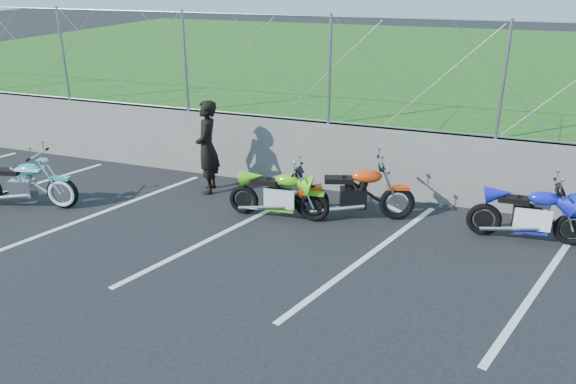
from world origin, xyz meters
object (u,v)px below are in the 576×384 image
(sportbike_blue, at_px, (530,216))
(person_standing, at_px, (207,147))
(cruiser_turquoise, at_px, (25,185))
(naked_orange, at_px, (356,195))
(sportbike_green, at_px, (280,196))

(sportbike_blue, xyz_separation_m, person_standing, (-5.74, 0.17, 0.48))
(person_standing, bearing_deg, cruiser_turquoise, -75.80)
(person_standing, bearing_deg, naked_orange, 65.68)
(cruiser_turquoise, bearing_deg, sportbike_blue, -2.00)
(naked_orange, height_order, sportbike_green, naked_orange)
(sportbike_green, height_order, sportbike_blue, sportbike_blue)
(cruiser_turquoise, bearing_deg, person_standing, 20.13)
(cruiser_turquoise, relative_size, person_standing, 1.13)
(naked_orange, distance_m, sportbike_blue, 2.78)
(sportbike_green, height_order, person_standing, person_standing)
(person_standing, bearing_deg, sportbike_blue, 69.58)
(cruiser_turquoise, relative_size, naked_orange, 1.01)
(cruiser_turquoise, relative_size, sportbike_green, 1.13)
(cruiser_turquoise, xyz_separation_m, sportbike_blue, (8.51, 1.63, 0.01))
(sportbike_blue, bearing_deg, cruiser_turquoise, -173.05)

